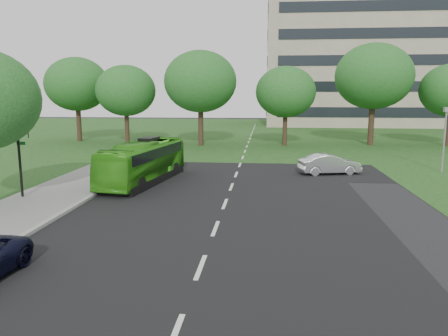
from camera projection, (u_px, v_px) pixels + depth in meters
The scene contains 12 objects.
ground at pixel (221, 215), 19.57m from camera, with size 160.00×160.00×0.00m, color black.
street_surfaces at pixel (241, 150), 41.92m from camera, with size 120.00×120.00×0.15m.
office_building at pixel (383, 52), 76.16m from camera, with size 40.10×20.10×25.00m.
tree_park_a at pixel (126, 91), 46.21m from camera, with size 6.31×6.31×8.39m.
tree_park_b at pixel (200, 82), 44.95m from camera, with size 7.48×7.48×9.80m.
tree_park_c at pixel (286, 92), 44.78m from camera, with size 6.17×6.17×8.19m.
tree_park_d at pixel (374, 76), 45.20m from camera, with size 7.99×7.99×10.57m.
tree_park_f at pixel (77, 84), 49.19m from camera, with size 7.08×7.08×9.45m.
bus at pixel (144, 162), 26.76m from camera, with size 2.10×8.98×2.50m, color green.
sedan at pixel (329, 164), 29.54m from camera, with size 1.44×4.13×1.36m, color silver.
traffic_light at pixel (21, 148), 22.07m from camera, with size 0.73×0.19×4.55m.
camera_pole at pixel (445, 131), 29.73m from camera, with size 0.38×0.33×4.48m.
Camera 1 is at (1.99, -18.83, 5.38)m, focal length 35.00 mm.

